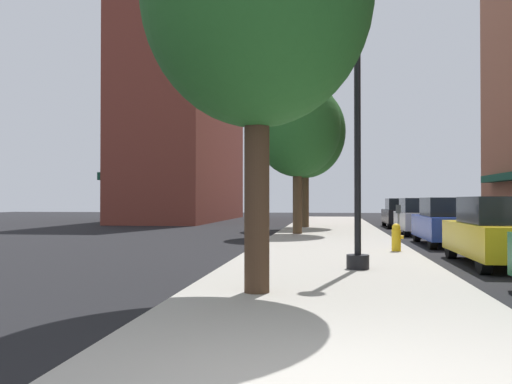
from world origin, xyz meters
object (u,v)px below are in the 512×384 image
at_px(fire_hydrant, 396,237).
at_px(tree_mid, 297,127).
at_px(car_silver, 419,217).
at_px(lamppost, 357,124).
at_px(parking_meter_near, 398,221).
at_px(car_black, 401,213).
at_px(car_blue, 447,222).
at_px(car_yellow, 500,232).
at_px(tree_near, 305,132).

distance_m(fire_hydrant, tree_mid, 9.39).
distance_m(fire_hydrant, car_silver, 9.85).
height_order(lamppost, car_silver, lamppost).
xyz_separation_m(parking_meter_near, car_black, (1.95, 15.14, -0.14)).
xyz_separation_m(parking_meter_near, tree_mid, (-3.47, 6.61, 3.77)).
bearing_deg(car_silver, fire_hydrant, -101.65).
bearing_deg(car_blue, parking_meter_near, -127.59).
relative_size(parking_meter_near, car_yellow, 0.30).
bearing_deg(lamppost, tree_near, 96.13).
relative_size(fire_hydrant, car_yellow, 0.18).
bearing_deg(fire_hydrant, car_yellow, -46.91).
bearing_deg(tree_mid, car_yellow, -61.59).
height_order(tree_near, car_black, tree_near).
bearing_deg(car_silver, car_black, 90.91).
relative_size(lamppost, car_yellow, 1.37).
height_order(fire_hydrant, car_silver, car_silver).
bearing_deg(parking_meter_near, tree_mid, 117.69).
bearing_deg(car_silver, tree_mid, -159.94).
bearing_deg(car_black, car_yellow, -91.11).
bearing_deg(tree_near, car_silver, -36.46).
xyz_separation_m(fire_hydrant, car_silver, (2.14, 9.61, 0.29)).
bearing_deg(tree_near, lamppost, -83.87).
height_order(lamppost, car_yellow, lamppost).
relative_size(tree_near, car_black, 1.77).
distance_m(parking_meter_near, car_yellow, 3.93).
bearing_deg(lamppost, car_silver, 76.07).
bearing_deg(lamppost, car_yellow, 29.49).
relative_size(fire_hydrant, tree_near, 0.10).
relative_size(tree_mid, car_yellow, 1.58).
distance_m(lamppost, tree_near, 18.01).
height_order(tree_mid, car_yellow, tree_mid).
xyz_separation_m(lamppost, car_silver, (3.43, 13.85, -2.39)).
xyz_separation_m(parking_meter_near, car_yellow, (1.95, -3.41, -0.14)).
relative_size(lamppost, car_silver, 1.37).
bearing_deg(lamppost, tree_mid, 99.43).
height_order(lamppost, tree_near, tree_near).
bearing_deg(tree_mid, lamppost, -80.57).
height_order(parking_meter_near, car_blue, car_blue).
distance_m(car_yellow, car_silver, 11.90).
bearing_deg(car_yellow, car_blue, 88.57).
bearing_deg(car_yellow, car_black, 88.57).
bearing_deg(lamppost, car_black, 80.49).
relative_size(lamppost, fire_hydrant, 7.47).
bearing_deg(car_silver, car_blue, -89.09).
height_order(lamppost, tree_mid, tree_mid).
bearing_deg(tree_mid, car_silver, 19.14).
xyz_separation_m(lamppost, car_blue, (3.43, 7.85, -2.39)).
bearing_deg(fire_hydrant, lamppost, -106.97).
distance_m(fire_hydrant, car_blue, 4.22).
bearing_deg(tree_mid, car_blue, -37.19).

